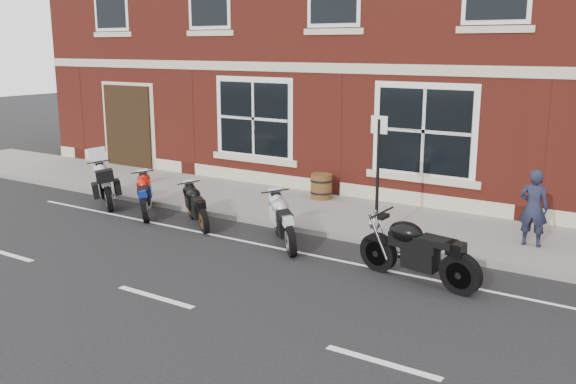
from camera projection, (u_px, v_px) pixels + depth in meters
name	position (u px, v px, depth m)	size (l,w,h in m)	color
ground	(263.00, 249.00, 12.78)	(80.00, 80.00, 0.00)	black
sidewalk	(336.00, 214.00, 15.21)	(30.00, 3.00, 0.12)	slate
kerb	(301.00, 229.00, 13.92)	(30.00, 0.16, 0.12)	slate
moto_touring_silver	(106.00, 182.00, 16.28)	(1.78, 1.34, 1.38)	black
moto_sport_red	(147.00, 194.00, 15.29)	(1.44, 1.49, 0.88)	black
moto_sport_black	(198.00, 205.00, 14.36)	(1.55, 1.19, 0.83)	black
moto_sport_silver	(285.00, 219.00, 12.94)	(1.52, 1.58, 0.93)	black
moto_naked_black	(417.00, 248.00, 10.89)	(2.33, 0.57, 1.05)	black
pedestrian_left	(534.00, 208.00, 12.44)	(0.56, 0.37, 1.53)	#1B1D31
barrel_planter	(321.00, 186.00, 16.41)	(0.58, 0.58, 0.64)	#411D11
parking_sign	(378.00, 169.00, 12.79)	(0.35, 0.07, 2.50)	black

